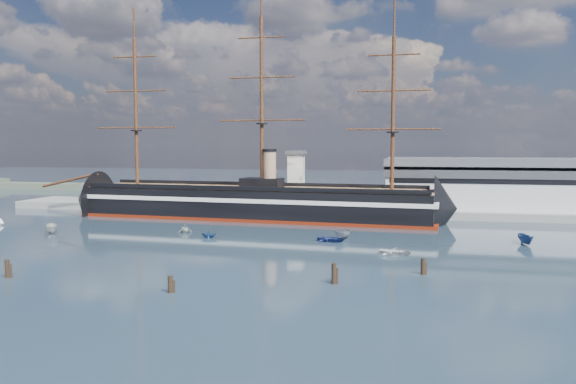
# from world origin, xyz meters

# --- Properties ---
(ground) EXTENTS (600.00, 600.00, 0.00)m
(ground) POSITION_xyz_m (0.00, 40.00, 0.00)
(ground) COLOR #192530
(ground) RESTS_ON ground
(quay) EXTENTS (180.00, 18.00, 2.00)m
(quay) POSITION_xyz_m (10.00, 76.00, 0.00)
(quay) COLOR slate
(quay) RESTS_ON ground
(warehouse) EXTENTS (63.00, 21.00, 11.60)m
(warehouse) POSITION_xyz_m (58.00, 80.00, 7.98)
(warehouse) COLOR #B7BABC
(warehouse) RESTS_ON ground
(quay_tower) EXTENTS (5.00, 5.00, 15.00)m
(quay_tower) POSITION_xyz_m (3.00, 73.00, 9.75)
(quay_tower) COLOR silver
(quay_tower) RESTS_ON ground
(shoreline) EXTENTS (120.00, 10.00, 4.00)m
(shoreline) POSITION_xyz_m (-139.23, 135.00, 1.45)
(shoreline) COLOR #3F4C38
(shoreline) RESTS_ON ground
(warship) EXTENTS (113.38, 22.12, 53.94)m
(warship) POSITION_xyz_m (-6.74, 60.00, 4.04)
(warship) COLOR black
(warship) RESTS_ON ground
(motorboat_a) EXTENTS (6.51, 5.87, 2.58)m
(motorboat_a) POSITION_xyz_m (-39.37, 27.07, 0.00)
(motorboat_a) COLOR beige
(motorboat_a) RESTS_ON ground
(motorboat_b) EXTENTS (1.91, 3.51, 1.55)m
(motorboat_b) POSITION_xyz_m (18.80, 30.36, 0.00)
(motorboat_b) COLOR navy
(motorboat_b) RESTS_ON ground
(motorboat_c) EXTENTS (6.05, 4.11, 2.27)m
(motorboat_c) POSITION_xyz_m (20.70, 33.31, 0.00)
(motorboat_c) COLOR slate
(motorboat_c) RESTS_ON ground
(motorboat_d) EXTENTS (5.62, 4.79, 1.92)m
(motorboat_d) POSITION_xyz_m (-13.01, 34.75, 0.00)
(motorboat_d) COLOR beige
(motorboat_d) RESTS_ON ground
(motorboat_e) EXTENTS (1.79, 3.56, 1.59)m
(motorboat_e) POSITION_xyz_m (31.24, 19.77, 0.00)
(motorboat_e) COLOR silver
(motorboat_e) RESTS_ON ground
(motorboat_f) EXTENTS (6.32, 3.38, 2.40)m
(motorboat_f) POSITION_xyz_m (54.56, 35.09, 0.00)
(motorboat_f) COLOR navy
(motorboat_f) RESTS_ON ground
(motorboat_g) EXTENTS (2.83, 5.22, 1.82)m
(motorboat_g) POSITION_xyz_m (-5.71, 29.54, 0.00)
(motorboat_g) COLOR navy
(motorboat_g) RESTS_ON ground
(piling_near_left) EXTENTS (0.64, 0.64, 3.27)m
(piling_near_left) POSITION_xyz_m (-20.93, -8.74, 0.00)
(piling_near_left) COLOR black
(piling_near_left) RESTS_ON ground
(piling_near_mid) EXTENTS (0.64, 0.64, 2.85)m
(piling_near_mid) POSITION_xyz_m (4.51, -11.06, 0.00)
(piling_near_mid) COLOR black
(piling_near_mid) RESTS_ON ground
(piling_near_right) EXTENTS (0.64, 0.64, 3.49)m
(piling_near_right) POSITION_xyz_m (23.87, -2.24, 0.00)
(piling_near_right) COLOR black
(piling_near_right) RESTS_ON ground
(piling_far_right) EXTENTS (0.64, 0.64, 3.02)m
(piling_far_right) POSITION_xyz_m (35.53, 6.10, 0.00)
(piling_far_right) COLOR black
(piling_far_right) RESTS_ON ground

